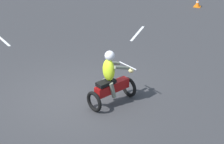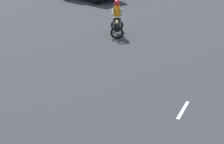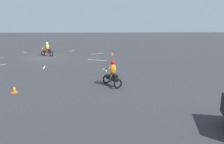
% 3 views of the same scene
% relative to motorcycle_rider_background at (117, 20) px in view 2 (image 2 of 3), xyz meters
% --- Properties ---
extents(motorcycle_rider_background, '(1.22, 1.51, 1.66)m').
position_rel_motorcycle_rider_background_xyz_m(motorcycle_rider_background, '(0.00, 0.00, 0.00)').
color(motorcycle_rider_background, black).
rests_on(motorcycle_rider_background, ground).
extents(lane_stripe_n, '(0.29, 1.29, 0.01)m').
position_rel_motorcycle_rider_background_xyz_m(lane_stripe_n, '(5.76, -6.08, -0.72)').
color(lane_stripe_n, silver).
rests_on(lane_stripe_n, ground).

